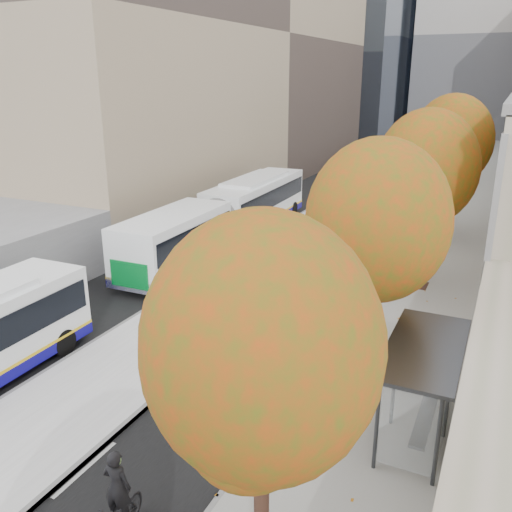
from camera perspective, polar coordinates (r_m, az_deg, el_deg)
The scene contains 11 objects.
bus_platform at distance 39.76m, azimuth 8.90°, elevation 4.92°, with size 4.25×150.00×0.15m, color #BABABA.
sidewalk at distance 38.39m, azimuth 20.41°, elevation 3.43°, with size 4.75×150.00×0.08m, color gray.
building_midrise at distance 52.32m, azimuth -9.67°, elevation 21.80°, with size 24.00×46.00×25.00m, color gray.
bus_shelter at distance 14.95m, azimuth 17.95°, elevation -10.66°, with size 1.90×4.40×2.53m.
tree_b at distance 8.93m, azimuth 0.65°, elevation -9.62°, with size 4.00×4.00×6.97m.
tree_c at distance 16.02m, azimuth 12.68°, elevation 3.60°, with size 4.20×4.20×7.28m.
tree_d at distance 24.68m, azimuth 17.54°, elevation 8.83°, with size 4.40×4.40×7.60m.
tree_e at distance 33.52m, azimuth 19.90°, elevation 11.31°, with size 4.60×4.60×7.92m.
bus_far at distance 30.92m, azimuth -3.13°, elevation 4.23°, with size 2.96×18.16×3.02m.
cyclist at distance 12.63m, azimuth -14.20°, elevation -24.17°, with size 0.66×1.72×2.15m.
distant_car at distance 64.78m, azimuth 12.04°, elevation 10.42°, with size 1.44×3.58×1.22m, color beige.
Camera 1 is at (6.87, -2.17, 9.24)m, focal length 38.00 mm.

